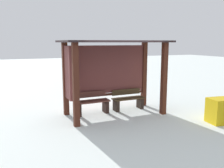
{
  "coord_description": "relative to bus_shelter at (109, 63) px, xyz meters",
  "views": [
    {
      "loc": [
        -3.28,
        -7.16,
        2.4
      ],
      "look_at": [
        -0.27,
        -0.37,
        1.11
      ],
      "focal_mm": 38.76,
      "sensor_mm": 36.0,
      "label": 1
    }
  ],
  "objects": [
    {
      "name": "bench_center_inside",
      "position": [
        0.81,
        0.12,
        -1.38
      ],
      "size": [
        1.17,
        0.41,
        0.72
      ],
      "color": "#3F301B",
      "rests_on": "ground"
    },
    {
      "name": "grit_bin",
      "position": [
        2.67,
        -2.31,
        -1.34
      ],
      "size": [
        0.77,
        0.65,
        0.75
      ],
      "primitive_type": "cube",
      "rotation": [
        0.0,
        0.0,
        -0.14
      ],
      "color": "yellow",
      "rests_on": "ground"
    },
    {
      "name": "bench_left_inside",
      "position": [
        -0.56,
        0.11,
        -1.36
      ],
      "size": [
        1.17,
        0.42,
        0.75
      ],
      "color": "#532C25",
      "rests_on": "ground"
    },
    {
      "name": "bus_shelter",
      "position": [
        0.0,
        0.0,
        0.0
      ],
      "size": [
        3.47,
        1.73,
        2.46
      ],
      "color": "#452015",
      "rests_on": "ground"
    },
    {
      "name": "ground_plane",
      "position": [
        0.13,
        -0.24,
        -1.71
      ],
      "size": [
        60.0,
        60.0,
        0.0
      ],
      "primitive_type": "plane",
      "color": "white"
    }
  ]
}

